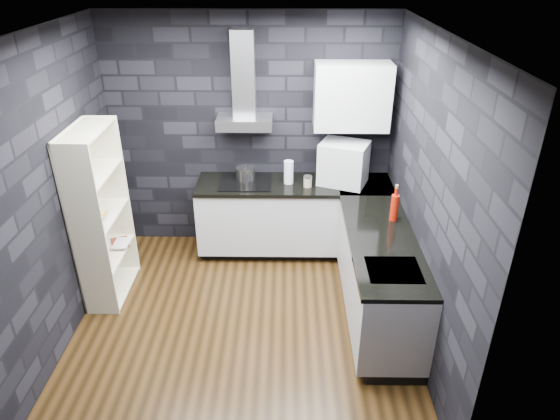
{
  "coord_description": "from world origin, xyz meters",
  "views": [
    {
      "loc": [
        0.41,
        -3.81,
        3.25
      ],
      "look_at": [
        0.35,
        0.45,
        1.0
      ],
      "focal_mm": 32.0,
      "sensor_mm": 36.0,
      "label": 1
    }
  ],
  "objects_px": {
    "pot": "(246,174)",
    "appliance_garage": "(343,164)",
    "storage_jar": "(308,182)",
    "utensil_crock": "(323,178)",
    "fruit_bowl": "(98,215)",
    "bookshelf": "(101,216)",
    "red_bottle": "(394,208)",
    "glass_vase": "(289,172)"
  },
  "relations": [
    {
      "from": "glass_vase",
      "to": "bookshelf",
      "type": "height_order",
      "value": "bookshelf"
    },
    {
      "from": "appliance_garage",
      "to": "fruit_bowl",
      "type": "bearing_deg",
      "value": -139.1
    },
    {
      "from": "appliance_garage",
      "to": "bookshelf",
      "type": "distance_m",
      "value": 2.6
    },
    {
      "from": "storage_jar",
      "to": "utensil_crock",
      "type": "bearing_deg",
      "value": 29.75
    },
    {
      "from": "glass_vase",
      "to": "pot",
      "type": "bearing_deg",
      "value": 170.24
    },
    {
      "from": "appliance_garage",
      "to": "fruit_bowl",
      "type": "distance_m",
      "value": 2.62
    },
    {
      "from": "storage_jar",
      "to": "fruit_bowl",
      "type": "bearing_deg",
      "value": -159.57
    },
    {
      "from": "pot",
      "to": "utensil_crock",
      "type": "bearing_deg",
      "value": -4.91
    },
    {
      "from": "red_bottle",
      "to": "appliance_garage",
      "type": "bearing_deg",
      "value": 115.61
    },
    {
      "from": "appliance_garage",
      "to": "red_bottle",
      "type": "xyz_separation_m",
      "value": [
        0.41,
        -0.86,
        -0.09
      ]
    },
    {
      "from": "appliance_garage",
      "to": "red_bottle",
      "type": "relative_size",
      "value": 1.89
    },
    {
      "from": "bookshelf",
      "to": "storage_jar",
      "type": "bearing_deg",
      "value": 26.01
    },
    {
      "from": "storage_jar",
      "to": "bookshelf",
      "type": "distance_m",
      "value": 2.19
    },
    {
      "from": "storage_jar",
      "to": "pot",
      "type": "bearing_deg",
      "value": 165.78
    },
    {
      "from": "appliance_garage",
      "to": "bookshelf",
      "type": "xyz_separation_m",
      "value": [
        -2.46,
        -0.82,
        -0.22
      ]
    },
    {
      "from": "storage_jar",
      "to": "utensil_crock",
      "type": "relative_size",
      "value": 0.9
    },
    {
      "from": "pot",
      "to": "red_bottle",
      "type": "relative_size",
      "value": 0.81
    },
    {
      "from": "pot",
      "to": "appliance_garage",
      "type": "bearing_deg",
      "value": -3.72
    },
    {
      "from": "utensil_crock",
      "to": "storage_jar",
      "type": "bearing_deg",
      "value": -150.25
    },
    {
      "from": "red_bottle",
      "to": "fruit_bowl",
      "type": "relative_size",
      "value": 1.31
    },
    {
      "from": "utensil_crock",
      "to": "fruit_bowl",
      "type": "xyz_separation_m",
      "value": [
        -2.24,
        -0.87,
        -0.02
      ]
    },
    {
      "from": "utensil_crock",
      "to": "pot",
      "type": "bearing_deg",
      "value": 175.09
    },
    {
      "from": "utensil_crock",
      "to": "fruit_bowl",
      "type": "relative_size",
      "value": 0.6
    },
    {
      "from": "red_bottle",
      "to": "pot",
      "type": "bearing_deg",
      "value": 148.35
    },
    {
      "from": "storage_jar",
      "to": "red_bottle",
      "type": "bearing_deg",
      "value": -42.95
    },
    {
      "from": "fruit_bowl",
      "to": "bookshelf",
      "type": "bearing_deg",
      "value": 90.0
    },
    {
      "from": "appliance_garage",
      "to": "pot",
      "type": "bearing_deg",
      "value": -162.4
    },
    {
      "from": "appliance_garage",
      "to": "bookshelf",
      "type": "relative_size",
      "value": 0.28
    },
    {
      "from": "pot",
      "to": "utensil_crock",
      "type": "relative_size",
      "value": 1.76
    },
    {
      "from": "glass_vase",
      "to": "utensil_crock",
      "type": "xyz_separation_m",
      "value": [
        0.39,
        0.01,
        -0.07
      ]
    },
    {
      "from": "storage_jar",
      "to": "appliance_garage",
      "type": "xyz_separation_m",
      "value": [
        0.4,
        0.11,
        0.17
      ]
    },
    {
      "from": "utensil_crock",
      "to": "appliance_garage",
      "type": "xyz_separation_m",
      "value": [
        0.22,
        0.0,
        0.16
      ]
    },
    {
      "from": "glass_vase",
      "to": "storage_jar",
      "type": "xyz_separation_m",
      "value": [
        0.21,
        -0.09,
        -0.08
      ]
    },
    {
      "from": "pot",
      "to": "red_bottle",
      "type": "distance_m",
      "value": 1.77
    },
    {
      "from": "storage_jar",
      "to": "fruit_bowl",
      "type": "relative_size",
      "value": 0.54
    },
    {
      "from": "bookshelf",
      "to": "fruit_bowl",
      "type": "height_order",
      "value": "bookshelf"
    },
    {
      "from": "fruit_bowl",
      "to": "glass_vase",
      "type": "bearing_deg",
      "value": 24.94
    },
    {
      "from": "storage_jar",
      "to": "bookshelf",
      "type": "xyz_separation_m",
      "value": [
        -2.07,
        -0.71,
        -0.05
      ]
    },
    {
      "from": "storage_jar",
      "to": "utensil_crock",
      "type": "xyz_separation_m",
      "value": [
        0.18,
        0.1,
        0.01
      ]
    },
    {
      "from": "utensil_crock",
      "to": "fruit_bowl",
      "type": "bearing_deg",
      "value": -158.78
    },
    {
      "from": "pot",
      "to": "appliance_garage",
      "type": "relative_size",
      "value": 0.43
    },
    {
      "from": "utensil_crock",
      "to": "bookshelf",
      "type": "xyz_separation_m",
      "value": [
        -2.24,
        -0.82,
        -0.06
      ]
    }
  ]
}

